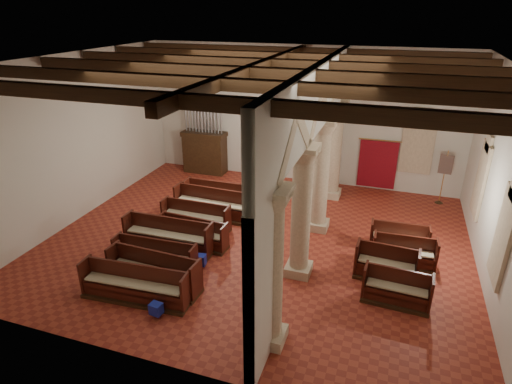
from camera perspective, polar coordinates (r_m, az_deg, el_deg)
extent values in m
plane|color=maroon|center=(14.93, 0.22, -6.43)|extent=(14.00, 14.00, 0.00)
plane|color=#322110|center=(13.00, 0.27, 17.09)|extent=(14.00, 14.00, 0.00)
cube|color=beige|center=(19.24, 5.96, 10.06)|extent=(14.00, 0.02, 6.00)
cube|color=beige|center=(8.71, -12.40, -8.00)|extent=(14.00, 0.02, 6.00)
cube|color=beige|center=(17.11, -22.77, 6.61)|extent=(0.02, 12.00, 6.00)
cube|color=beige|center=(13.39, 30.00, 0.76)|extent=(0.02, 12.00, 6.00)
cube|color=beige|center=(10.92, 1.84, -18.58)|extent=(0.75, 0.75, 0.30)
cylinder|color=beige|center=(9.80, 1.97, -10.77)|extent=(0.56, 0.56, 3.30)
cube|color=beige|center=(13.22, 5.67, -10.18)|extent=(0.75, 0.75, 0.30)
cylinder|color=beige|center=(12.32, 6.01, -3.21)|extent=(0.56, 0.56, 3.30)
cube|color=beige|center=(15.76, 8.20, -4.34)|extent=(0.75, 0.75, 0.30)
cylinder|color=beige|center=(15.01, 8.60, 1.73)|extent=(0.56, 0.56, 3.30)
cube|color=beige|center=(18.44, 9.98, -0.16)|extent=(0.75, 0.75, 0.30)
cylinder|color=beige|center=(17.80, 10.39, 5.15)|extent=(0.56, 0.56, 3.30)
cube|color=beige|center=(12.71, 8.17, 12.30)|extent=(0.25, 11.90, 1.93)
cube|color=#367966|center=(12.35, 30.27, -5.22)|extent=(0.03, 1.00, 2.20)
cube|color=#367966|center=(15.95, 27.93, 1.44)|extent=(0.03, 1.00, 2.20)
cube|color=#367966|center=(19.02, 20.75, 5.98)|extent=(1.00, 0.03, 2.20)
cube|color=#392412|center=(20.79, -6.81, 5.03)|extent=(2.00, 0.80, 1.80)
cube|color=#392412|center=(20.49, -6.95, 7.68)|extent=(2.10, 0.85, 0.20)
cube|color=#381E12|center=(20.82, -5.24, 2.64)|extent=(0.50, 0.50, 0.09)
cube|color=#381E12|center=(20.66, -5.29, 3.85)|extent=(0.24, 0.24, 1.03)
cube|color=#381E12|center=(20.41, -5.43, 5.27)|extent=(0.53, 0.46, 0.18)
cube|color=maroon|center=(19.27, 15.88, 3.54)|extent=(1.60, 0.06, 2.10)
cylinder|color=gold|center=(18.91, 16.24, 6.64)|extent=(1.80, 0.04, 0.04)
cone|color=#392412|center=(19.17, 23.20, -1.18)|extent=(0.34, 0.34, 0.11)
cylinder|color=gold|center=(18.78, 23.72, 1.79)|extent=(0.04, 0.04, 2.25)
cylinder|color=gold|center=(18.45, 24.24, 4.76)|extent=(0.11, 0.66, 0.03)
cube|color=navy|center=(18.57, 24.01, 3.38)|extent=(0.51, 0.08, 0.80)
cube|color=#16169C|center=(11.80, -13.18, -14.92)|extent=(0.34, 0.29, 0.31)
cube|color=#161594|center=(13.48, -7.45, -8.96)|extent=(0.37, 0.32, 0.34)
cube|color=navy|center=(14.90, 1.29, -5.37)|extent=(0.38, 0.35, 0.31)
cylinder|color=silver|center=(13.15, -18.29, -11.58)|extent=(1.14, 0.26, 0.11)
cylinder|color=silver|center=(12.28, -11.58, -13.56)|extent=(1.15, 0.16, 0.11)
cube|color=#392412|center=(12.63, -15.64, -13.47)|extent=(3.12, 0.89, 0.10)
cube|color=#3C0C0C|center=(12.44, -15.91, -12.58)|extent=(2.95, 0.58, 0.45)
cube|color=#3C0C0C|center=(12.45, -15.45, -11.09)|extent=(2.93, 0.25, 0.95)
cube|color=#3C0C0C|center=(13.16, -21.40, -9.89)|extent=(0.11, 0.60, 0.95)
cube|color=#3C0C0C|center=(11.66, -9.52, -13.13)|extent=(0.11, 0.60, 0.95)
cube|color=#C2B18F|center=(12.29, -16.04, -11.64)|extent=(2.83, 0.53, 0.05)
cube|color=#392412|center=(12.97, -13.28, -12.06)|extent=(2.81, 0.86, 0.11)
cube|color=#3E110D|center=(12.77, -13.53, -11.12)|extent=(2.65, 0.53, 0.48)
cube|color=#3E110D|center=(12.79, -13.07, -9.57)|extent=(2.64, 0.18, 1.01)
cube|color=#3E110D|center=(13.37, -18.50, -8.68)|extent=(0.10, 0.64, 1.01)
cube|color=#3E110D|center=(12.09, -7.85, -11.28)|extent=(0.10, 0.64, 1.01)
cube|color=#C2B18F|center=(12.62, -13.64, -10.13)|extent=(2.54, 0.49, 0.05)
cube|color=#392412|center=(13.79, -13.18, -9.73)|extent=(2.67, 0.74, 0.09)
cube|color=#38120C|center=(13.62, -13.38, -8.94)|extent=(2.51, 0.46, 0.41)
cube|color=#38120C|center=(13.65, -13.02, -7.69)|extent=(2.50, 0.16, 0.87)
cube|color=#38120C|center=(14.21, -17.81, -6.94)|extent=(0.09, 0.55, 0.87)
cube|color=#38120C|center=(12.98, -8.40, -9.08)|extent=(0.09, 0.55, 0.87)
cube|color=#C2B18F|center=(13.50, -13.47, -8.12)|extent=(2.41, 0.42, 0.05)
cube|color=#392412|center=(14.64, -11.50, -7.39)|extent=(3.02, 0.80, 0.11)
cube|color=#44130E|center=(14.45, -11.70, -6.49)|extent=(2.87, 0.48, 0.48)
cube|color=#44130E|center=(14.51, -11.31, -5.11)|extent=(2.86, 0.12, 1.02)
cube|color=#44130E|center=(15.11, -16.51, -4.44)|extent=(0.09, 0.65, 1.02)
cube|color=#44130E|center=(13.76, -6.28, -6.45)|extent=(0.09, 0.65, 1.02)
cube|color=#C2B18F|center=(14.32, -11.79, -5.56)|extent=(2.75, 0.43, 0.05)
cube|color=#392412|center=(14.79, -8.36, -6.83)|extent=(2.48, 0.79, 0.09)
cube|color=#37110B|center=(14.63, -8.50, -6.06)|extent=(2.32, 0.51, 0.42)
cube|color=#37110B|center=(14.68, -8.18, -4.89)|extent=(2.30, 0.20, 0.88)
cube|color=#37110B|center=(15.10, -12.49, -4.39)|extent=(0.10, 0.56, 0.88)
cube|color=#37110B|center=(14.11, -4.09, -5.94)|extent=(0.10, 0.56, 0.88)
cube|color=#C2B18F|center=(14.51, -8.55, -5.27)|extent=(2.22, 0.46, 0.05)
cube|color=#392412|center=(15.79, -7.96, -4.69)|extent=(2.54, 0.68, 0.10)
cube|color=#3E1C0D|center=(15.63, -8.10, -3.91)|extent=(2.39, 0.39, 0.44)
cube|color=#3E1C0D|center=(15.70, -7.79, -2.77)|extent=(2.39, 0.07, 0.92)
cube|color=#3E1C0D|center=(16.13, -11.99, -2.34)|extent=(0.07, 0.58, 0.92)
cube|color=#3E1C0D|center=(15.11, -3.81, -3.71)|extent=(0.07, 0.58, 0.92)
cube|color=#C2B18F|center=(15.52, -8.15, -3.12)|extent=(2.30, 0.35, 0.05)
cube|color=#392412|center=(16.55, -5.54, -3.15)|extent=(3.19, 0.86, 0.11)
cube|color=#38120C|center=(16.37, -5.66, -2.31)|extent=(3.03, 0.53, 0.48)
cube|color=#38120C|center=(16.46, -5.35, -1.12)|extent=(3.01, 0.18, 1.02)
cube|color=#38120C|center=(16.97, -10.38, -0.64)|extent=(0.10, 0.64, 1.02)
cube|color=#38120C|center=(15.80, -0.45, -2.12)|extent=(0.10, 0.64, 1.02)
cube|color=#C2B18F|center=(16.26, -5.70, -1.46)|extent=(2.90, 0.48, 0.05)
cube|color=#392412|center=(17.00, -4.40, -2.34)|extent=(3.13, 0.79, 0.11)
cube|color=#43110E|center=(16.82, -4.50, -1.49)|extent=(2.98, 0.45, 0.49)
cube|color=#43110E|center=(16.92, -4.20, -0.30)|extent=(2.98, 0.09, 1.04)
cube|color=#43110E|center=(17.39, -9.09, 0.13)|extent=(0.08, 0.66, 1.04)
cube|color=#43110E|center=(16.28, 0.55, -1.24)|extent=(0.08, 0.66, 1.04)
cube|color=#C2B18F|center=(16.71, -4.53, -0.64)|extent=(2.86, 0.41, 0.05)
cube|color=#392412|center=(12.66, 17.99, -13.71)|extent=(1.83, 0.77, 0.10)
cube|color=#43160E|center=(12.47, 18.14, -12.88)|extent=(1.66, 0.47, 0.43)
cube|color=#43160E|center=(12.51, 18.31, -11.41)|extent=(1.64, 0.16, 0.91)
cube|color=#43160E|center=(12.38, 14.26, -11.29)|extent=(0.10, 0.58, 0.91)
cube|color=#43160E|center=(12.46, 22.31, -12.26)|extent=(0.10, 0.58, 0.91)
cube|color=#C2B18F|center=(12.33, 18.28, -11.98)|extent=(1.59, 0.43, 0.05)
cube|color=#392412|center=(13.54, 16.74, -10.81)|extent=(1.83, 0.79, 0.10)
cube|color=#390F0C|center=(13.35, 16.87, -9.94)|extent=(1.66, 0.48, 0.46)
cube|color=#390F0C|center=(13.41, 17.05, -8.50)|extent=(1.65, 0.15, 0.96)
cube|color=#390F0C|center=(13.29, 13.28, -8.37)|extent=(0.10, 0.61, 0.96)
cube|color=#390F0C|center=(13.32, 20.74, -9.31)|extent=(0.10, 0.61, 0.96)
cube|color=#C2B18F|center=(13.22, 17.00, -9.02)|extent=(1.60, 0.44, 0.05)
cube|color=#392412|center=(14.32, 18.92, -9.09)|extent=(1.94, 0.76, 0.09)
cube|color=#42140E|center=(14.15, 19.06, -8.31)|extent=(1.77, 0.47, 0.42)
cube|color=#42140E|center=(14.22, 19.20, -7.05)|extent=(1.75, 0.16, 0.89)
cube|color=#42140E|center=(14.07, 15.46, -6.88)|extent=(0.10, 0.57, 0.89)
cube|color=#42140E|center=(14.17, 22.90, -7.79)|extent=(0.10, 0.57, 0.89)
cube|color=#C2B18F|center=(14.03, 19.18, -7.49)|extent=(1.70, 0.43, 0.05)
cube|color=#392412|center=(15.07, 18.35, -7.28)|extent=(1.89, 0.74, 0.09)
cube|color=#3D0E0D|center=(14.90, 18.46, -6.54)|extent=(1.73, 0.46, 0.41)
cube|color=#3D0E0D|center=(14.98, 18.60, -5.38)|extent=(1.71, 0.15, 0.87)
cube|color=#3D0E0D|center=(14.84, 15.14, -5.21)|extent=(0.09, 0.55, 0.87)
cube|color=#3D0E0D|center=(14.91, 22.02, -6.07)|extent=(0.09, 0.55, 0.87)
cube|color=#C2B18F|center=(14.79, 18.58, -5.77)|extent=(1.66, 0.42, 0.05)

